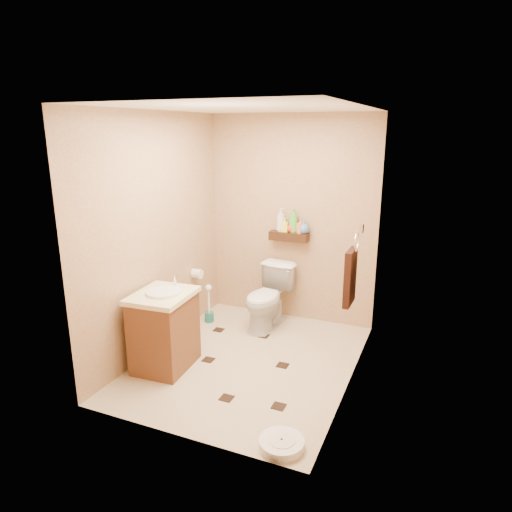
% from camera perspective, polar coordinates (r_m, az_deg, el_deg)
% --- Properties ---
extents(ground, '(2.50, 2.50, 0.00)m').
position_cam_1_polar(ground, '(4.65, -0.94, -12.98)').
color(ground, '#C6B691').
rests_on(ground, ground).
extents(wall_back, '(2.00, 0.04, 2.40)m').
position_cam_1_polar(wall_back, '(5.35, 4.45, 4.52)').
color(wall_back, tan).
rests_on(wall_back, ground).
extents(wall_front, '(2.00, 0.04, 2.40)m').
position_cam_1_polar(wall_front, '(3.16, -10.28, -3.65)').
color(wall_front, tan).
rests_on(wall_front, ground).
extents(wall_left, '(0.04, 2.50, 2.40)m').
position_cam_1_polar(wall_left, '(4.70, -12.25, 2.64)').
color(wall_left, tan).
rests_on(wall_left, ground).
extents(wall_right, '(0.04, 2.50, 2.40)m').
position_cam_1_polar(wall_right, '(3.92, 12.45, 0.07)').
color(wall_right, tan).
rests_on(wall_right, ground).
extents(ceiling, '(2.00, 2.50, 0.02)m').
position_cam_1_polar(ceiling, '(4.08, -1.10, 18.05)').
color(ceiling, white).
rests_on(ceiling, wall_back).
extents(wall_shelf, '(0.46, 0.14, 0.10)m').
position_cam_1_polar(wall_shelf, '(5.31, 4.13, 2.47)').
color(wall_shelf, '#37200F').
rests_on(wall_shelf, wall_back).
extents(floor_accents, '(1.26, 1.36, 0.01)m').
position_cam_1_polar(floor_accents, '(4.62, -1.32, -13.16)').
color(floor_accents, black).
rests_on(floor_accents, ground).
extents(toilet, '(0.48, 0.75, 0.72)m').
position_cam_1_polar(toilet, '(5.24, 1.47, -5.21)').
color(toilet, white).
rests_on(toilet, ground).
extents(vanity, '(0.55, 0.65, 0.87)m').
position_cam_1_polar(vanity, '(4.48, -11.39, -8.95)').
color(vanity, brown).
rests_on(vanity, ground).
extents(bathroom_scale, '(0.40, 0.40, 0.07)m').
position_cam_1_polar(bathroom_scale, '(3.57, 3.22, -22.35)').
color(bathroom_scale, white).
rests_on(bathroom_scale, ground).
extents(toilet_brush, '(0.11, 0.11, 0.47)m').
position_cam_1_polar(toilet_brush, '(5.48, -5.88, -6.58)').
color(toilet_brush, '#19665B').
rests_on(toilet_brush, ground).
extents(towel_ring, '(0.12, 0.30, 0.76)m').
position_cam_1_polar(towel_ring, '(4.25, 11.75, -2.28)').
color(towel_ring, silver).
rests_on(towel_ring, wall_right).
extents(toilet_paper, '(0.12, 0.11, 0.12)m').
position_cam_1_polar(toilet_paper, '(5.35, -7.38, -2.20)').
color(toilet_paper, white).
rests_on(toilet_paper, wall_left).
extents(bottle_a, '(0.11, 0.11, 0.28)m').
position_cam_1_polar(bottle_a, '(5.31, 3.13, 4.55)').
color(bottle_a, silver).
rests_on(bottle_a, wall_shelf).
extents(bottle_b, '(0.09, 0.09, 0.17)m').
position_cam_1_polar(bottle_b, '(5.30, 3.59, 3.93)').
color(bottle_b, '#E6F333').
rests_on(bottle_b, wall_shelf).
extents(bottle_c, '(0.13, 0.13, 0.15)m').
position_cam_1_polar(bottle_c, '(5.27, 4.51, 3.75)').
color(bottle_c, red).
rests_on(bottle_c, wall_shelf).
extents(bottle_d, '(0.15, 0.15, 0.28)m').
position_cam_1_polar(bottle_d, '(5.26, 4.72, 4.43)').
color(bottle_d, green).
rests_on(bottle_d, wall_shelf).
extents(bottle_e, '(0.11, 0.11, 0.18)m').
position_cam_1_polar(bottle_e, '(5.24, 5.59, 3.80)').
color(bottle_e, '#E5774C').
rests_on(bottle_e, wall_shelf).
extents(bottle_f, '(0.15, 0.15, 0.16)m').
position_cam_1_polar(bottle_f, '(5.23, 6.01, 3.68)').
color(bottle_f, '#4973B8').
rests_on(bottle_f, wall_shelf).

